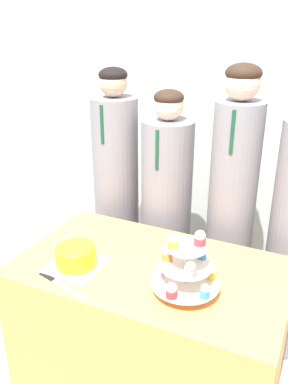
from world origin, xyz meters
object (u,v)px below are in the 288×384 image
object	(u,v)px
cake_knife	(55,281)
student_1	(166,219)
cupcake_stand	(185,267)
student_0	(117,200)
student_2	(230,217)
round_cake	(76,255)

from	to	relation	value
cake_knife	student_1	distance (m)	0.91
cupcake_stand	cake_knife	bearing A→B (deg)	-161.78
cupcake_stand	student_0	bearing A→B (deg)	135.04
student_2	student_0	bearing A→B (deg)	180.00
cake_knife	cupcake_stand	distance (m)	0.58
student_1	student_2	xyz separation A→B (m)	(0.39, -0.00, 0.10)
round_cake	cake_knife	world-z (taller)	round_cake
cake_knife	cupcake_stand	xyz separation A→B (m)	(0.53, 0.18, 0.12)
round_cake	student_0	size ratio (longest dim) A/B	0.15
cake_knife	student_1	world-z (taller)	student_1
round_cake	student_2	distance (m)	0.92
student_0	student_1	world-z (taller)	student_0
round_cake	cake_knife	distance (m)	0.15
round_cake	student_2	bearing A→B (deg)	55.02
cupcake_stand	student_1	world-z (taller)	student_1
student_0	student_2	xyz separation A→B (m)	(0.73, -0.00, 0.04)
round_cake	cake_knife	size ratio (longest dim) A/B	0.83
cake_knife	student_0	size ratio (longest dim) A/B	0.19
cupcake_stand	student_1	distance (m)	0.83
student_2	cake_knife	bearing A→B (deg)	-121.47
student_1	student_0	bearing A→B (deg)	180.00
round_cake	cupcake_stand	world-z (taller)	cupcake_stand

